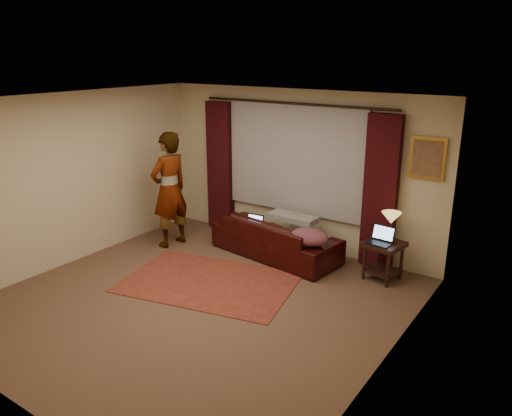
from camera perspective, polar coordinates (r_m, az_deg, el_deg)
The scene contains 20 objects.
floor at distance 6.76m, azimuth -6.59°, elevation -10.56°, with size 5.00×5.00×0.01m, color brown.
ceiling at distance 6.00m, azimuth -7.47°, elevation 11.98°, with size 5.00×5.00×0.02m, color silver.
wall_back at distance 8.22m, azimuth 4.58°, elevation 4.37°, with size 5.00×0.02×2.60m, color beige.
wall_front at distance 4.81m, azimuth -27.19°, elevation -7.36°, with size 5.00×0.02×2.60m, color beige.
wall_left at distance 8.08m, azimuth -20.47°, elevation 3.07°, with size 0.02×5.00×2.60m, color beige.
wall_right at distance 5.04m, azimuth 14.95°, elevation -4.81°, with size 0.02×5.00×2.60m, color beige.
sheer_curtain at distance 8.13m, azimuth 4.40°, elevation 5.66°, with size 2.50×0.05×1.80m, color #A2A1A9.
drape_left at distance 8.99m, azimuth -4.12°, elevation 4.73°, with size 0.50×0.14×2.30m, color black.
drape_right at distance 7.54m, azimuth 14.04°, elevation 1.73°, with size 0.50×0.14×2.30m, color black.
curtain_rod at distance 7.95m, azimuth 4.37°, elevation 11.82°, with size 0.04×0.04×3.40m, color black.
picture_frame at distance 7.30m, azimuth 19.00°, elevation 5.41°, with size 0.50×0.04×0.60m, color #B58635.
sofa at distance 7.96m, azimuth 2.26°, elevation -2.59°, with size 2.13×0.92×0.86m, color black.
throw_blanket at distance 7.88m, azimuth 4.23°, elevation 0.52°, with size 0.80×0.32×0.09m, color gray.
clothing_pile at distance 7.36m, azimuth 6.12°, elevation -3.36°, with size 0.58×0.45×0.25m, color brown.
laptop_sofa at distance 7.97m, azimuth -0.45°, elevation -1.72°, with size 0.30×0.32×0.21m, color black, non-canonical shape.
area_rug at distance 7.24m, azimuth -5.39°, elevation -8.42°, with size 2.39×1.59×0.01m, color brown.
end_table at distance 7.43m, azimuth 14.30°, elevation -5.86°, with size 0.49×0.49×0.57m, color black.
tiffany_lamp at distance 7.29m, azimuth 15.11°, elevation -2.11°, with size 0.27×0.27×0.44m, color #9F883E, non-canonical shape.
laptop_table at distance 7.20m, azimuth 13.95°, elevation -3.08°, with size 0.34×0.37×0.24m, color black, non-canonical shape.
person at distance 8.37m, azimuth -9.87°, elevation 2.06°, with size 0.57×0.57×1.93m, color gray.
Camera 1 is at (3.98, -4.44, 3.17)m, focal length 35.00 mm.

